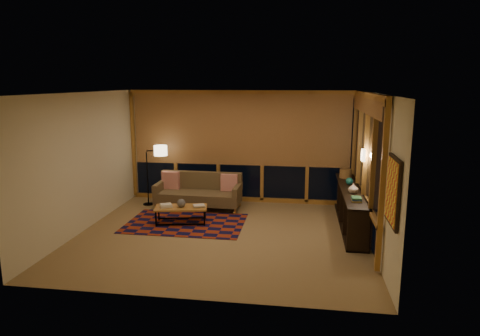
# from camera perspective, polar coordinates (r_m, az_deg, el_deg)

# --- Properties ---
(floor) EXTENTS (5.50, 5.00, 0.01)m
(floor) POSITION_cam_1_polar(r_m,az_deg,el_deg) (8.33, -2.46, -8.91)
(floor) COLOR olive
(floor) RESTS_ON ground
(ceiling) EXTENTS (5.50, 5.00, 0.01)m
(ceiling) POSITION_cam_1_polar(r_m,az_deg,el_deg) (7.82, -2.63, 9.98)
(ceiling) COLOR white
(ceiling) RESTS_ON walls
(walls) EXTENTS (5.51, 5.01, 2.70)m
(walls) POSITION_cam_1_polar(r_m,az_deg,el_deg) (7.97, -2.54, 0.23)
(walls) COLOR beige
(walls) RESTS_ON floor
(window_wall_back) EXTENTS (5.30, 0.16, 2.60)m
(window_wall_back) POSITION_cam_1_polar(r_m,az_deg,el_deg) (10.33, 0.01, 2.83)
(window_wall_back) COLOR #B78324
(window_wall_back) RESTS_ON walls
(window_wall_right) EXTENTS (0.16, 3.70, 2.60)m
(window_wall_right) POSITION_cam_1_polar(r_m,az_deg,el_deg) (8.50, 16.31, 0.48)
(window_wall_right) COLOR #B78324
(window_wall_right) RESTS_ON walls
(wall_art) EXTENTS (0.06, 0.74, 0.94)m
(wall_art) POSITION_cam_1_polar(r_m,az_deg,el_deg) (6.12, 19.67, -2.93)
(wall_art) COLOR red
(wall_art) RESTS_ON walls
(wall_sconce) EXTENTS (0.12, 0.18, 0.22)m
(wall_sconce) POSITION_cam_1_polar(r_m,az_deg,el_deg) (8.31, 16.11, 1.66)
(wall_sconce) COLOR #FFE2B2
(wall_sconce) RESTS_ON walls
(sofa) EXTENTS (1.96, 0.83, 0.80)m
(sofa) POSITION_cam_1_polar(r_m,az_deg,el_deg) (9.96, -5.59, -3.15)
(sofa) COLOR brown
(sofa) RESTS_ON floor
(pillow_left) EXTENTS (0.41, 0.14, 0.41)m
(pillow_left) POSITION_cam_1_polar(r_m,az_deg,el_deg) (10.27, -9.20, -1.62)
(pillow_left) COLOR red
(pillow_left) RESTS_ON sofa
(pillow_right) EXTENTS (0.40, 0.15, 0.39)m
(pillow_right) POSITION_cam_1_polar(r_m,az_deg,el_deg) (9.91, -1.46, -2.01)
(pillow_right) COLOR red
(pillow_right) RESTS_ON sofa
(area_rug) EXTENTS (2.42, 1.62, 0.01)m
(area_rug) POSITION_cam_1_polar(r_m,az_deg,el_deg) (9.04, -7.28, -7.31)
(area_rug) COLOR maroon
(area_rug) RESTS_ON floor
(coffee_table) EXTENTS (1.14, 0.69, 0.36)m
(coffee_table) POSITION_cam_1_polar(r_m,az_deg,el_deg) (9.01, -7.85, -6.23)
(coffee_table) COLOR #B78324
(coffee_table) RESTS_ON floor
(book_stack_a) EXTENTS (0.33, 0.31, 0.08)m
(book_stack_a) POSITION_cam_1_polar(r_m,az_deg,el_deg) (8.97, -9.83, -4.93)
(book_stack_a) COLOR beige
(book_stack_a) RESTS_ON coffee_table
(book_stack_b) EXTENTS (0.28, 0.26, 0.05)m
(book_stack_b) POSITION_cam_1_polar(r_m,az_deg,el_deg) (8.91, -5.50, -5.03)
(book_stack_b) COLOR beige
(book_stack_b) RESTS_ON coffee_table
(ceramic_pot) EXTENTS (0.19, 0.19, 0.17)m
(ceramic_pot) POSITION_cam_1_polar(r_m,az_deg,el_deg) (8.92, -7.83, -4.64)
(ceramic_pot) COLOR black
(ceramic_pot) RESTS_ON coffee_table
(floor_lamp) EXTENTS (0.55, 0.45, 1.43)m
(floor_lamp) POSITION_cam_1_polar(r_m,az_deg,el_deg) (10.37, -12.25, -0.97)
(floor_lamp) COLOR black
(floor_lamp) RESTS_ON floor
(bookshelf) EXTENTS (0.40, 3.07, 0.77)m
(bookshelf) POSITION_cam_1_polar(r_m,az_deg,el_deg) (9.08, 14.44, -5.00)
(bookshelf) COLOR black
(bookshelf) RESTS_ON floor
(basket) EXTENTS (0.28, 0.28, 0.20)m
(basket) POSITION_cam_1_polar(r_m,az_deg,el_deg) (9.92, 13.89, -0.71)
(basket) COLOR olive
(basket) RESTS_ON bookshelf
(teal_bowl) EXTENTS (0.16, 0.16, 0.15)m
(teal_bowl) POSITION_cam_1_polar(r_m,az_deg,el_deg) (9.28, 14.38, -1.71)
(teal_bowl) COLOR #18685B
(teal_bowl) RESTS_ON bookshelf
(vase) EXTENTS (0.20, 0.20, 0.20)m
(vase) POSITION_cam_1_polar(r_m,az_deg,el_deg) (8.58, 14.86, -2.62)
(vase) COLOR #C4AD92
(vase) RESTS_ON bookshelf
(shelf_book_stack) EXTENTS (0.21, 0.26, 0.07)m
(shelf_book_stack) POSITION_cam_1_polar(r_m,az_deg,el_deg) (8.07, 15.26, -4.03)
(shelf_book_stack) COLOR beige
(shelf_book_stack) RESTS_ON bookshelf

